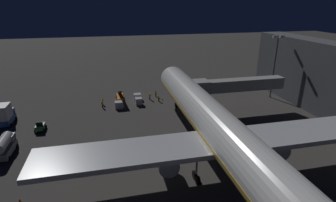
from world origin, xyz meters
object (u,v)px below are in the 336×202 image
belt_loader (120,97)px  ground_crew_near_nose_gear (102,104)px  traffic_cone_nose_port (179,98)px  baggage_container_far_row (137,97)px  ground_crew_by_tug (156,93)px  ground_crew_marshaller_fwd (159,98)px  traffic_cone_nose_starboard (162,99)px  fuel_tanker (5,145)px  traffic_cone_wingtip_svc_side (20,200)px  apron_floodlight_mast (275,62)px  ground_crew_by_belt_loader (102,101)px  jet_bridge (232,85)px  baggage_container_mid_row (119,105)px  airliner_at_gate (232,144)px  ops_van (6,114)px  baggage_tug_lead (40,127)px  ground_crew_under_port_wing (150,96)px  baggage_container_near_belt (139,101)px

belt_loader → ground_crew_near_nose_gear: 6.27m
belt_loader → traffic_cone_nose_port: bearing=169.6°
baggage_container_far_row → ground_crew_by_tug: 5.16m
belt_loader → ground_crew_marshaller_fwd: 9.82m
ground_crew_near_nose_gear → traffic_cone_nose_starboard: ground_crew_near_nose_gear is taller
fuel_tanker → ground_crew_marshaller_fwd: bearing=-147.4°
traffic_cone_nose_starboard → traffic_cone_wingtip_svc_side: same height
apron_floodlight_mast → ground_crew_by_belt_loader: apron_floodlight_mast is taller
traffic_cone_wingtip_svc_side → jet_bridge: bearing=-150.8°
baggage_container_mid_row → airliner_at_gate: bearing=112.9°
ops_van → ground_crew_near_nose_gear: size_ratio=2.75×
ops_van → ground_crew_by_belt_loader: (-18.70, -6.69, -1.14)m
baggage_tug_lead → ground_crew_near_nose_gear: (-11.52, -9.38, 0.22)m
fuel_tanker → ground_crew_by_belt_loader: 24.39m
jet_bridge → traffic_cone_nose_port: jet_bridge is taller
traffic_cone_nose_port → traffic_cone_wingtip_svc_side: 42.68m
ground_crew_by_belt_loader → baggage_tug_lead: bearing=44.4°
ops_van → ground_crew_under_port_wing: ops_van is taller
airliner_at_gate → ops_van: airliner_at_gate is taller
ground_crew_by_belt_loader → traffic_cone_nose_starboard: (-14.55, 0.15, -0.68)m
belt_loader → baggage_container_mid_row: bearing=84.0°
jet_bridge → baggage_container_mid_row: (24.38, -7.23, -5.21)m
fuel_tanker → traffic_cone_nose_port: fuel_tanker is taller
traffic_cone_nose_starboard → ops_van: bearing=11.1°
fuel_tanker → apron_floodlight_mast: bearing=-165.4°
apron_floodlight_mast → ground_crew_by_belt_loader: bearing=-5.6°
baggage_container_far_row → traffic_cone_nose_starboard: 6.25m
baggage_container_near_belt → traffic_cone_wingtip_svc_side: bearing=58.3°
ground_crew_under_port_wing → ops_van: bearing=14.2°
apron_floodlight_mast → baggage_container_mid_row: (38.54, -1.08, -8.42)m
ops_van → belt_loader: size_ratio=0.60×
fuel_tanker → traffic_cone_nose_port: (-34.11, -18.96, -1.37)m
baggage_container_mid_row → ground_crew_marshaller_fwd: ground_crew_marshaller_fwd is taller
belt_loader → ground_crew_marshaller_fwd: size_ratio=4.88×
baggage_tug_lead → baggage_container_mid_row: (-15.27, -8.24, 0.03)m
ops_van → ground_crew_marshaller_fwd: size_ratio=2.93×
ground_crew_under_port_wing → traffic_cone_nose_port: bearing=171.2°
belt_loader → traffic_cone_nose_starboard: (-10.24, 2.70, -0.57)m
baggage_container_near_belt → ground_crew_near_nose_gear: (8.49, 0.16, 0.17)m
traffic_cone_wingtip_svc_side → traffic_cone_nose_port: bearing=-132.6°
baggage_container_far_row → traffic_cone_nose_port: size_ratio=3.19×
baggage_container_mid_row → baggage_container_far_row: size_ratio=1.01×
airliner_at_gate → traffic_cone_nose_port: (-2.20, -33.74, -5.68)m
ops_van → baggage_container_near_belt: size_ratio=3.00×
baggage_container_mid_row → traffic_cone_nose_port: bearing=-169.0°
belt_loader → baggage_container_near_belt: (-4.14, 4.35, -0.02)m
ground_crew_by_tug → traffic_cone_nose_port: size_ratio=3.37×
fuel_tanker → ground_crew_by_tug: fuel_tanker is taller
ground_crew_by_belt_loader → traffic_cone_wingtip_svc_side: size_ratio=3.17×
jet_bridge → traffic_cone_nose_port: 14.84m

